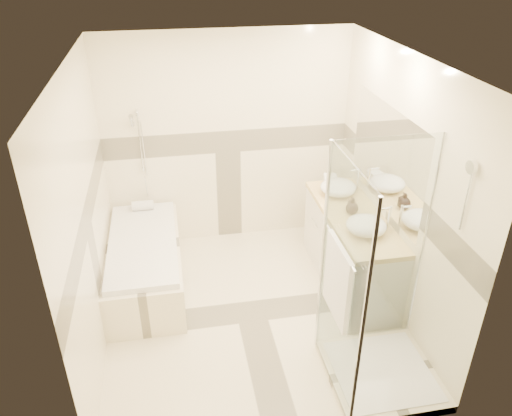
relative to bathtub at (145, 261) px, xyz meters
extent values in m
cube|color=#F1E5C0|center=(1.02, -0.65, -0.31)|extent=(2.80, 3.00, 0.01)
cube|color=white|center=(1.02, -0.65, 2.20)|extent=(2.80, 3.00, 0.01)
cube|color=#F6EAC5|center=(1.02, 0.85, 0.94)|extent=(2.80, 0.01, 2.50)
cube|color=#F6EAC5|center=(1.02, -2.15, 0.94)|extent=(2.80, 0.01, 2.50)
cube|color=#F6EAC5|center=(-0.38, -0.65, 0.94)|extent=(0.01, 3.00, 2.50)
cube|color=#F6EAC5|center=(2.43, -0.65, 0.94)|extent=(0.01, 3.00, 2.50)
cube|color=white|center=(2.41, -0.35, 1.14)|extent=(0.01, 1.60, 1.00)
cylinder|color=silver|center=(0.05, 0.82, 1.04)|extent=(0.02, 0.02, 0.70)
cube|color=#F6EAC5|center=(0.00, 0.00, -0.06)|extent=(0.75, 1.70, 0.50)
cube|color=white|center=(0.00, 0.00, 0.22)|extent=(0.69, 1.60, 0.06)
ellipsoid|color=white|center=(0.00, 0.00, 0.17)|extent=(0.56, 1.40, 0.16)
cube|color=white|center=(2.15, -0.35, 0.09)|extent=(0.55, 1.60, 0.80)
cylinder|color=silver|center=(1.86, -0.75, 0.24)|extent=(0.01, 0.24, 0.01)
cylinder|color=silver|center=(1.86, 0.05, 0.24)|extent=(0.01, 0.24, 0.01)
cube|color=#EAC97B|center=(2.15, -0.35, 0.52)|extent=(0.57, 1.62, 0.05)
cube|color=#F6EAC5|center=(1.97, -1.70, -0.27)|extent=(0.90, 0.90, 0.08)
cube|color=white|center=(1.97, -1.70, -0.22)|extent=(0.80, 0.80, 0.01)
cube|color=white|center=(1.53, -1.70, 0.73)|extent=(0.01, 0.90, 2.00)
cube|color=white|center=(1.97, -1.26, 0.73)|extent=(0.90, 0.01, 2.00)
cylinder|color=silver|center=(1.52, -2.15, 0.73)|extent=(0.03, 0.03, 2.00)
cylinder|color=silver|center=(1.52, -1.25, 0.73)|extent=(0.03, 0.03, 2.00)
cylinder|color=silver|center=(2.42, -1.25, 0.73)|extent=(0.03, 0.03, 2.00)
cylinder|color=silver|center=(2.38, -1.70, 1.64)|extent=(0.03, 0.10, 0.10)
cylinder|color=silver|center=(1.49, -1.70, 1.09)|extent=(0.02, 0.60, 0.02)
cube|color=white|center=(1.49, -1.70, 0.79)|extent=(0.04, 0.48, 0.62)
ellipsoid|color=white|center=(2.13, 0.11, 0.62)|extent=(0.39, 0.39, 0.16)
ellipsoid|color=white|center=(2.13, -0.71, 0.62)|extent=(0.38, 0.38, 0.15)
cylinder|color=silver|center=(2.35, 0.11, 0.69)|extent=(0.03, 0.03, 0.29)
cylinder|color=silver|center=(2.30, 0.11, 0.81)|extent=(0.10, 0.02, 0.02)
cylinder|color=silver|center=(2.35, -0.71, 0.67)|extent=(0.03, 0.03, 0.26)
cylinder|color=silver|center=(2.31, -0.71, 0.78)|extent=(0.09, 0.02, 0.02)
imported|color=black|center=(2.13, -0.29, 0.62)|extent=(0.09, 0.10, 0.16)
imported|color=black|center=(2.13, -0.33, 0.63)|extent=(0.16, 0.16, 0.17)
cube|color=white|center=(2.13, 0.37, 0.58)|extent=(0.20, 0.27, 0.08)
cylinder|color=white|center=(0.00, 0.67, 0.31)|extent=(0.24, 0.11, 0.11)
camera|label=1|loc=(0.37, -4.49, 3.05)|focal=35.00mm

